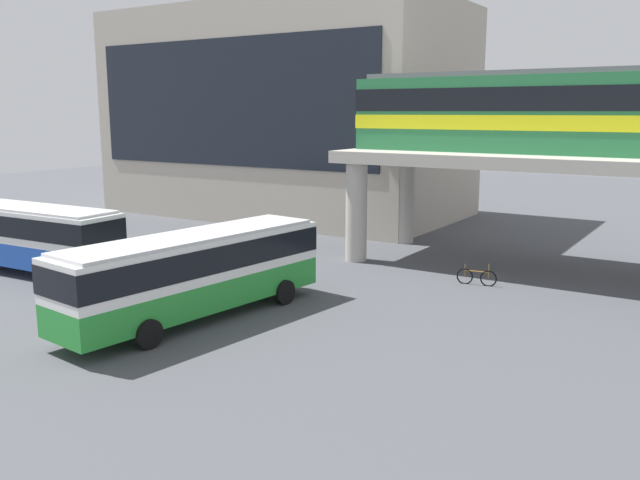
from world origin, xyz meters
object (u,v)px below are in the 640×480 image
Objects in this scene: bus_secondary at (23,231)px; bicycle_brown at (477,277)px; train at (629,111)px; station_building at (287,114)px; bus_main at (195,267)px.

bus_secondary reaches higher than bicycle_brown.
bicycle_brown is at bearing 25.72° from bus_secondary.
train is at bearing 29.26° from bus_secondary.
station_building is 27.65m from bus_main.
station_building is at bearing 145.81° from bicycle_brown.
station_building is 14.34× the size of bicycle_brown.
train is 14.55× the size of bicycle_brown.
station_building reaches higher than bicycle_brown.
bus_main is 12.19m from bus_secondary.
station_building is 23.41m from bus_secondary.
bus_main is at bearing -5.49° from bus_secondary.
bus_main is 6.33× the size of bicycle_brown.
bus_secondary is 6.27× the size of bicycle_brown.
bicycle_brown is (19.24, 9.27, -1.63)m from bus_secondary.
train is at bearing 50.57° from bus_main.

